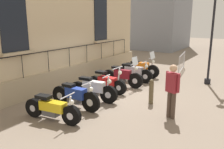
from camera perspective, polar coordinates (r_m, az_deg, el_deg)
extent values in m
plane|color=gray|center=(9.90, -0.28, -4.46)|extent=(60.00, 60.00, 0.00)
cube|color=#C6B28E|center=(11.10, -12.35, 16.03)|extent=(0.60, 11.92, 7.20)
cube|color=tan|center=(11.14, -10.15, -0.28)|extent=(0.20, 11.92, 0.88)
cube|color=black|center=(12.90, -2.72, 13.38)|extent=(0.06, 1.09, 2.32)
cube|color=tan|center=(12.91, -2.37, 8.01)|extent=(0.24, 1.29, 0.10)
cube|color=black|center=(9.14, -22.60, 12.33)|extent=(0.06, 1.09, 2.32)
cube|color=tan|center=(9.16, -21.63, 4.80)|extent=(0.24, 1.29, 0.10)
cube|color=black|center=(10.88, -10.28, 6.31)|extent=(0.03, 10.02, 0.03)
cylinder|color=black|center=(9.29, -20.69, 1.78)|extent=(0.02, 0.02, 0.85)
cylinder|color=black|center=(10.07, -15.01, 3.04)|extent=(0.02, 0.02, 0.85)
cylinder|color=black|center=(10.94, -10.18, 4.10)|extent=(0.02, 0.02, 0.85)
cylinder|color=black|center=(11.87, -6.08, 4.97)|extent=(0.02, 0.02, 0.85)
cylinder|color=black|center=(12.86, -2.58, 5.69)|extent=(0.02, 0.02, 0.85)
cylinder|color=black|center=(13.90, 0.42, 6.29)|extent=(0.02, 0.02, 0.85)
cylinder|color=black|center=(14.96, 3.00, 6.79)|extent=(0.02, 0.02, 0.85)
cylinder|color=black|center=(7.06, -9.71, -9.66)|extent=(0.62, 0.22, 0.61)
cylinder|color=silver|center=(7.06, -9.71, -9.66)|extent=(0.23, 0.20, 0.21)
cylinder|color=black|center=(7.92, -18.14, -7.56)|extent=(0.62, 0.22, 0.61)
cylinder|color=silver|center=(7.92, -18.14, -7.56)|extent=(0.23, 0.20, 0.21)
cube|color=gold|center=(7.37, -13.96, -7.34)|extent=(0.87, 0.40, 0.28)
cube|color=#4C4C51|center=(7.51, -14.46, -8.71)|extent=(0.53, 0.30, 0.21)
cube|color=black|center=(7.51, -16.11, -5.13)|extent=(0.50, 0.33, 0.10)
cylinder|color=silver|center=(6.98, -10.14, -7.37)|extent=(0.17, 0.08, 0.60)
cylinder|color=silver|center=(6.91, -10.58, -5.02)|extent=(0.12, 0.66, 0.04)
sphere|color=white|center=(6.90, -9.71, -6.59)|extent=(0.16, 0.16, 0.16)
cylinder|color=silver|center=(7.76, -14.54, -8.81)|extent=(0.76, 0.17, 0.08)
cylinder|color=black|center=(7.88, -5.14, -6.64)|extent=(0.70, 0.12, 0.70)
cylinder|color=silver|center=(7.88, -5.14, -6.64)|extent=(0.25, 0.13, 0.24)
cylinder|color=black|center=(8.71, -12.22, -4.93)|extent=(0.70, 0.12, 0.70)
cylinder|color=silver|center=(8.71, -12.22, -4.93)|extent=(0.25, 0.13, 0.24)
cube|color=#1E389E|center=(8.18, -8.65, -4.38)|extent=(0.75, 0.31, 0.36)
cube|color=#4C4C51|center=(8.32, -9.12, -5.92)|extent=(0.45, 0.24, 0.24)
cube|color=black|center=(8.31, -10.35, -2.50)|extent=(0.42, 0.27, 0.10)
cylinder|color=silver|center=(7.81, -5.48, -4.41)|extent=(0.16, 0.06, 0.64)
cylinder|color=silver|center=(7.75, -5.83, -2.14)|extent=(0.05, 0.64, 0.04)
sphere|color=white|center=(7.73, -5.09, -3.56)|extent=(0.16, 0.16, 0.16)
cylinder|color=silver|center=(8.56, -9.08, -6.22)|extent=(0.67, 0.09, 0.08)
cylinder|color=black|center=(8.66, -0.77, -4.83)|extent=(0.68, 0.23, 0.66)
cylinder|color=silver|center=(8.66, -0.77, -4.83)|extent=(0.25, 0.20, 0.23)
cylinder|color=black|center=(9.30, -8.20, -3.67)|extent=(0.68, 0.23, 0.66)
cylinder|color=silver|center=(9.30, -8.20, -3.67)|extent=(0.25, 0.20, 0.23)
cube|color=silver|center=(8.87, -4.37, -2.82)|extent=(0.88, 0.36, 0.39)
cube|color=#4C4C51|center=(8.99, -4.90, -4.39)|extent=(0.53, 0.27, 0.23)
cube|color=black|center=(8.97, -6.33, -0.95)|extent=(0.50, 0.29, 0.10)
cylinder|color=silver|center=(8.58, -1.08, -2.65)|extent=(0.17, 0.08, 0.68)
cylinder|color=silver|center=(8.51, -1.39, -0.43)|extent=(0.11, 0.57, 0.04)
sphere|color=white|center=(8.51, -0.66, -1.69)|extent=(0.16, 0.16, 0.16)
cylinder|color=silver|center=(9.22, -5.31, -4.70)|extent=(0.77, 0.18, 0.08)
cylinder|color=black|center=(9.60, 1.81, -3.14)|extent=(0.61, 0.14, 0.61)
cylinder|color=silver|center=(9.60, 1.81, -3.14)|extent=(0.22, 0.15, 0.21)
cylinder|color=black|center=(10.31, -4.24, -2.00)|extent=(0.61, 0.14, 0.61)
cylinder|color=silver|center=(10.31, -4.24, -2.00)|extent=(0.22, 0.15, 0.21)
cube|color=red|center=(9.86, -1.09, -1.49)|extent=(0.79, 0.34, 0.32)
cube|color=#4C4C51|center=(9.98, -1.56, -2.68)|extent=(0.47, 0.27, 0.21)
cube|color=black|center=(9.97, -2.63, 0.57)|extent=(0.44, 0.30, 0.10)
cylinder|color=silver|center=(9.52, 1.57, -0.79)|extent=(0.16, 0.06, 0.81)
cylinder|color=silver|center=(9.46, 1.33, 1.59)|extent=(0.05, 0.72, 0.04)
sphere|color=white|center=(9.44, 1.94, 0.44)|extent=(0.16, 0.16, 0.16)
cylinder|color=silver|center=(10.23, -1.64, -2.89)|extent=(0.71, 0.09, 0.08)
cylinder|color=black|center=(10.51, 5.63, -1.50)|extent=(0.69, 0.14, 0.69)
cylinder|color=silver|center=(10.51, 5.63, -1.50)|extent=(0.25, 0.15, 0.24)
cylinder|color=black|center=(11.14, -0.80, -0.57)|extent=(0.69, 0.14, 0.69)
cylinder|color=silver|center=(11.14, -0.80, -0.57)|extent=(0.25, 0.15, 0.24)
cube|color=maroon|center=(10.73, 2.57, 0.16)|extent=(0.78, 0.28, 0.39)
cube|color=#4C4C51|center=(10.84, 2.09, -1.17)|extent=(0.47, 0.22, 0.24)
cube|color=black|center=(10.82, 1.09, 1.70)|extent=(0.44, 0.25, 0.10)
cylinder|color=silver|center=(10.44, 5.43, 0.47)|extent=(0.16, 0.07, 0.74)
cylinder|color=silver|center=(10.39, 5.23, 2.47)|extent=(0.06, 0.56, 0.04)
sphere|color=white|center=(10.37, 5.80, 1.42)|extent=(0.16, 0.16, 0.16)
cylinder|color=silver|center=(11.06, 1.78, -1.51)|extent=(0.70, 0.10, 0.08)
cube|color=silver|center=(10.33, 5.54, 3.25)|extent=(0.14, 0.46, 0.36)
cylinder|color=black|center=(11.40, 8.10, -0.45)|extent=(0.67, 0.19, 0.66)
cylinder|color=silver|center=(11.40, 8.10, -0.45)|extent=(0.24, 0.18, 0.23)
cylinder|color=black|center=(11.92, 2.09, 0.30)|extent=(0.67, 0.19, 0.66)
cylinder|color=silver|center=(11.92, 2.09, 0.30)|extent=(0.24, 0.18, 0.23)
cube|color=#B2B2BC|center=(11.58, 5.27, 1.01)|extent=(0.90, 0.34, 0.38)
cube|color=#4C4C51|center=(11.67, 4.80, -0.19)|extent=(0.55, 0.26, 0.23)
cube|color=black|center=(11.67, 3.68, 2.32)|extent=(0.51, 0.29, 0.10)
cylinder|color=silver|center=(11.34, 7.92, 1.25)|extent=(0.16, 0.07, 0.69)
cylinder|color=silver|center=(11.29, 7.74, 2.96)|extent=(0.08, 0.63, 0.04)
sphere|color=white|center=(11.29, 8.27, 2.00)|extent=(0.16, 0.16, 0.16)
cylinder|color=silver|center=(11.91, 4.34, -0.48)|extent=(0.80, 0.13, 0.08)
cylinder|color=black|center=(12.35, 9.69, 0.67)|extent=(0.70, 0.19, 0.70)
cylinder|color=silver|center=(12.35, 9.69, 0.67)|extent=(0.25, 0.18, 0.24)
cylinder|color=black|center=(12.87, 3.92, 1.35)|extent=(0.70, 0.19, 0.70)
cylinder|color=silver|center=(12.87, 3.92, 1.35)|extent=(0.25, 0.18, 0.24)
cube|color=orange|center=(12.53, 6.99, 2.04)|extent=(0.82, 0.34, 0.39)
cube|color=#4C4C51|center=(12.62, 6.53, 0.89)|extent=(0.49, 0.27, 0.24)
cube|color=black|center=(12.63, 5.62, 2.95)|extent=(0.46, 0.29, 0.10)
cylinder|color=silver|center=(12.30, 9.53, 2.28)|extent=(0.16, 0.07, 0.71)
cylinder|color=silver|center=(12.25, 9.38, 3.92)|extent=(0.07, 0.66, 0.04)
sphere|color=white|center=(12.24, 9.87, 3.03)|extent=(0.16, 0.16, 0.16)
cylinder|color=silver|center=(12.86, 6.19, 0.57)|extent=(0.72, 0.12, 0.08)
cube|color=silver|center=(12.21, 9.67, 4.58)|extent=(0.15, 0.55, 0.36)
cylinder|color=black|center=(12.11, 21.91, -1.51)|extent=(0.28, 0.28, 0.24)
cylinder|color=black|center=(11.78, 22.81, 8.39)|extent=(0.10, 0.10, 4.43)
cylinder|color=#B7B7BF|center=(13.10, 15.74, 1.88)|extent=(0.05, 0.05, 1.05)
cylinder|color=#B7B7BF|center=(15.33, 16.95, 3.44)|extent=(0.05, 0.05, 1.05)
cylinder|color=#B7B7BF|center=(14.14, 16.53, 4.69)|extent=(0.40, 2.26, 0.04)
cylinder|color=#B7B7BF|center=(14.29, 16.29, 1.24)|extent=(0.40, 2.26, 0.04)
cylinder|color=#B7B7BF|center=(13.53, 16.03, 2.54)|extent=(0.02, 0.02, 0.87)
cylinder|color=#B7B7BF|center=(13.98, 16.29, 2.86)|extent=(0.02, 0.02, 0.87)
cylinder|color=#B7B7BF|center=(14.43, 16.53, 3.16)|extent=(0.02, 0.02, 0.87)
cylinder|color=#B7B7BF|center=(14.87, 16.76, 3.45)|extent=(0.02, 0.02, 0.87)
cylinder|color=brown|center=(8.71, 9.38, -4.40)|extent=(0.17, 0.17, 0.81)
sphere|color=brown|center=(8.59, 9.49, -1.62)|extent=(0.15, 0.15, 0.15)
cylinder|color=#47382D|center=(7.69, 13.56, -6.94)|extent=(0.14, 0.14, 0.84)
cylinder|color=#47382D|center=(7.59, 14.47, -7.26)|extent=(0.14, 0.14, 0.84)
cube|color=maroon|center=(7.42, 14.33, -1.89)|extent=(0.42, 0.34, 0.60)
sphere|color=tan|center=(7.32, 14.53, 1.45)|extent=(0.23, 0.23, 0.23)
cylinder|color=maroon|center=(7.55, 13.07, -1.32)|extent=(0.09, 0.09, 0.57)
cylinder|color=maroon|center=(7.28, 15.65, -2.03)|extent=(0.09, 0.09, 0.57)
cube|color=gray|center=(24.92, 11.28, 16.96)|extent=(5.00, 5.75, 9.30)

